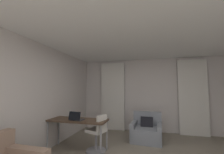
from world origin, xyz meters
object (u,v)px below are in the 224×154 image
object	(u,v)px
laptop	(76,118)
desk	(78,122)
desk_chair	(97,135)
armchair	(147,131)

from	to	relation	value
laptop	desk	bearing A→B (deg)	98.86
desk_chair	laptop	xyz separation A→B (m)	(-0.50, -0.16, 0.41)
desk_chair	armchair	bearing A→B (deg)	43.43
desk	laptop	distance (m)	0.16
desk	desk_chair	bearing A→B (deg)	5.06
armchair	desk	world-z (taller)	armchair
armchair	laptop	distance (m)	2.13
laptop	desk_chair	bearing A→B (deg)	18.00
armchair	desk	distance (m)	2.05
desk	armchair	bearing A→B (deg)	34.26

